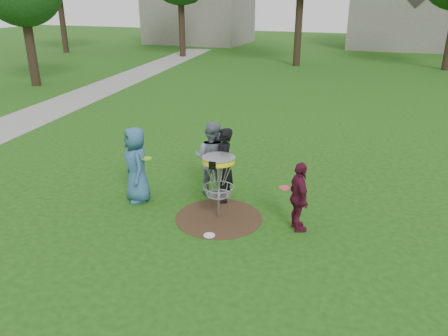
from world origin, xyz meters
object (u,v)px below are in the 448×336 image
(player_grey, at_px, (212,158))
(disc_golf_basket, at_px, (219,172))
(player_maroon, at_px, (299,197))
(player_blue, at_px, (136,165))
(player_black, at_px, (224,166))

(player_grey, height_order, disc_golf_basket, player_grey)
(player_maroon, xyz_separation_m, disc_golf_basket, (-1.61, -0.10, 0.32))
(player_maroon, bearing_deg, disc_golf_basket, 63.36)
(player_grey, xyz_separation_m, player_maroon, (2.21, -0.99, -0.16))
(player_blue, xyz_separation_m, player_maroon, (3.61, -0.06, -0.15))
(player_blue, height_order, disc_golf_basket, player_blue)
(player_blue, xyz_separation_m, player_black, (1.80, 0.66, -0.01))
(player_blue, relative_size, player_black, 1.01)
(player_grey, distance_m, disc_golf_basket, 1.25)
(player_blue, bearing_deg, disc_golf_basket, 41.92)
(player_grey, bearing_deg, player_blue, 32.42)
(player_blue, xyz_separation_m, player_grey, (1.40, 0.93, 0.01))
(player_grey, bearing_deg, player_maroon, 154.74)
(player_blue, relative_size, player_grey, 0.99)
(player_black, bearing_deg, disc_golf_basket, -8.64)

